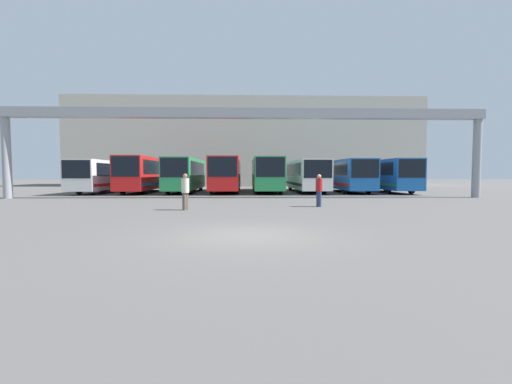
{
  "coord_description": "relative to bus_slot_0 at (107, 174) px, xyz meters",
  "views": [
    {
      "loc": [
        -0.05,
        -9.88,
        1.8
      ],
      "look_at": [
        0.78,
        17.92,
        0.3
      ],
      "focal_mm": 24.0,
      "sensor_mm": 36.0,
      "label": 1
    }
  ],
  "objects": [
    {
      "name": "pedestrian_near_left",
      "position": [
        17.58,
        -15.48,
        -0.79
      ],
      "size": [
        0.37,
        0.37,
        1.76
      ],
      "rotation": [
        0.0,
        0.0,
        1.87
      ],
      "color": "navy",
      "rests_on": "ground"
    },
    {
      "name": "overhead_gantry",
      "position": [
        13.65,
        -8.63,
        3.9
      ],
      "size": [
        35.27,
        0.8,
        6.55
      ],
      "color": "gray",
      "rests_on": "ground"
    },
    {
      "name": "building_backdrop",
      "position": [
        13.65,
        19.84,
        4.58
      ],
      "size": [
        50.9,
        12.0,
        12.61
      ],
      "color": "#B7B2A3",
      "rests_on": "ground"
    },
    {
      "name": "bus_slot_5",
      "position": [
        19.5,
        -0.41,
        0.02
      ],
      "size": [
        2.57,
        11.45,
        3.04
      ],
      "color": "silver",
      "rests_on": "ground"
    },
    {
      "name": "ground_plane",
      "position": [
        13.65,
        -24.04,
        -1.73
      ],
      "size": [
        200.0,
        200.0,
        0.0
      ],
      "primitive_type": "plane",
      "color": "#514F4C"
    },
    {
      "name": "bus_slot_7",
      "position": [
        27.3,
        -1.09,
        0.06
      ],
      "size": [
        2.5,
        10.09,
        3.1
      ],
      "color": "#1959A5",
      "rests_on": "ground"
    },
    {
      "name": "bus_slot_0",
      "position": [
        0.0,
        0.0,
        0.0
      ],
      "size": [
        2.49,
        12.28,
        2.99
      ],
      "color": "silver",
      "rests_on": "ground"
    },
    {
      "name": "bus_slot_4",
      "position": [
        15.6,
        -0.0,
        0.14
      ],
      "size": [
        2.6,
        12.27,
        3.24
      ],
      "color": "#268C4C",
      "rests_on": "ground"
    },
    {
      "name": "bus_slot_3",
      "position": [
        11.7,
        -0.62,
        0.15
      ],
      "size": [
        2.6,
        11.04,
        3.27
      ],
      "color": "red",
      "rests_on": "ground"
    },
    {
      "name": "bus_slot_1",
      "position": [
        3.9,
        -0.89,
        0.17
      ],
      "size": [
        2.45,
        10.49,
        3.3
      ],
      "color": "red",
      "rests_on": "ground"
    },
    {
      "name": "pedestrian_near_right",
      "position": [
        10.6,
        -16.98,
        -0.77
      ],
      "size": [
        0.37,
        0.37,
        1.8
      ],
      "rotation": [
        0.0,
        0.0,
        1.11
      ],
      "color": "brown",
      "rests_on": "ground"
    },
    {
      "name": "bus_slot_2",
      "position": [
        7.8,
        -0.86,
        0.11
      ],
      "size": [
        2.45,
        10.56,
        3.18
      ],
      "color": "#268C4C",
      "rests_on": "ground"
    },
    {
      "name": "bus_slot_6",
      "position": [
        23.4,
        -1.06,
        0.05
      ],
      "size": [
        2.53,
        10.16,
        3.08
      ],
      "color": "#1959A5",
      "rests_on": "ground"
    }
  ]
}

